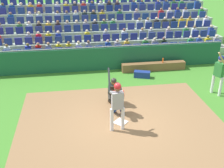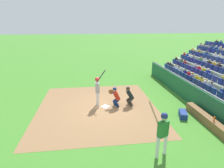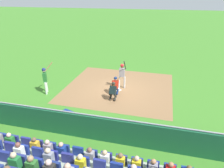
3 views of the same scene
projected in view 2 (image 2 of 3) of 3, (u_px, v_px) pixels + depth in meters
The scene contains 11 objects.
ground_plane at pixel (105, 107), 11.53m from camera, with size 160.00×160.00×0.00m, color #3F7E28.
infield_dirt_patch at pixel (97, 107), 11.46m from camera, with size 7.76×7.18×0.01m, color olive.
home_plate_marker at pixel (105, 106), 11.52m from camera, with size 0.44×0.44×0.02m, color white.
batter_at_plate at pixel (98, 88), 11.31m from camera, with size 0.57×0.68×2.26m.
catcher_crouching at pixel (116, 96), 11.37m from camera, with size 0.48×0.71×1.28m.
home_plate_umpire at pixel (129, 95), 11.54m from camera, with size 0.48×0.52×1.26m.
dugout_wall at pixel (190, 93), 12.05m from camera, with size 13.78×0.24×1.34m.
dugout_bench at pixel (208, 120), 9.48m from camera, with size 3.57×0.40×0.44m, color brown.
water_bottle_on_bench at pixel (214, 119), 8.90m from camera, with size 0.07×0.07×0.26m, color #DF4D16.
equipment_duffel_bag at pixel (183, 114), 10.22m from camera, with size 0.83×0.36×0.33m, color navy.
on_deck_batter at pixel (163, 130), 6.92m from camera, with size 0.65×0.77×2.19m.
Camera 2 is at (-10.45, 1.05, 4.97)m, focal length 29.69 mm.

